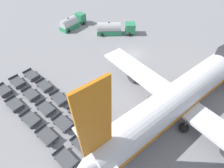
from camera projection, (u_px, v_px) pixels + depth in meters
ground_plane at (134, 54)px, 37.71m from camera, size 500.00×500.00×0.00m
airplane at (182, 94)px, 25.40m from camera, size 31.28×36.96×14.27m
fuel_tanker_primary at (72, 23)px, 45.41m from camera, size 4.27×7.84×3.06m
fuel_tanker_secondary at (113, 29)px, 43.09m from camera, size 7.83×8.75×3.16m
baggage_dolly_row_near_col_a at (3, 90)px, 29.51m from camera, size 3.90×2.25×0.92m
baggage_dolly_row_near_col_b at (15, 104)px, 27.41m from camera, size 3.89×2.18×0.92m
baggage_dolly_row_near_col_c at (31, 119)px, 25.46m from camera, size 3.91×2.32×0.92m
baggage_dolly_row_near_col_d at (47, 136)px, 23.58m from camera, size 3.90×2.24×0.92m
baggage_dolly_row_near_col_e at (66, 159)px, 21.35m from camera, size 3.88×2.13×0.92m
baggage_dolly_row_mid_a_col_a at (17, 82)px, 30.95m from camera, size 3.87×2.07×0.92m
baggage_dolly_row_mid_a_col_b at (31, 94)px, 28.90m from camera, size 3.89×2.19×0.92m
baggage_dolly_row_mid_a_col_c at (46, 108)px, 26.86m from camera, size 3.89×2.19×0.92m
baggage_dolly_row_mid_a_col_d at (63, 123)px, 24.99m from camera, size 3.90×2.23×0.92m
baggage_dolly_row_mid_a_col_e at (82, 144)px, 22.74m from camera, size 3.88×2.13×0.92m
baggage_dolly_row_mid_b_col_a at (32, 75)px, 32.23m from camera, size 3.89×2.18×0.92m
baggage_dolly_row_mid_b_col_b at (45, 85)px, 30.33m from camera, size 3.88×2.12×0.92m
baggage_dolly_row_mid_b_col_c at (59, 98)px, 28.27m from camera, size 3.86×2.03×0.92m
baggage_dolly_row_mid_b_col_d at (78, 112)px, 26.38m from camera, size 3.89×2.19×0.92m
baggage_dolly_row_mid_b_col_e at (96, 129)px, 24.33m from camera, size 3.90×2.26×0.92m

